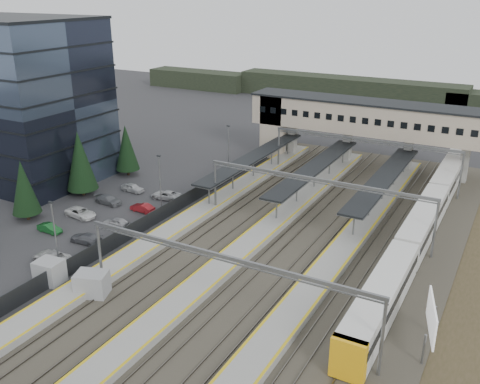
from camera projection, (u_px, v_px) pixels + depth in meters
The scene contains 13 objects.
ground at pixel (166, 258), 59.70m from camera, with size 220.00×220.00×0.00m, color #2B2B2D.
office_building at pixel (16, 100), 81.25m from camera, with size 24.30×18.30×24.30m.
car_park at pixel (35, 250), 60.08m from camera, with size 10.62×44.71×1.29m.
lampposts at pixel (115, 205), 62.74m from camera, with size 0.50×53.25×8.07m.
fence at pixel (147, 222), 66.34m from camera, with size 0.08×90.00×2.00m.
relay_cabin_near at pixel (92, 285), 51.91m from camera, with size 3.61×3.14×2.53m.
relay_cabin_far at pixel (50, 272), 54.38m from camera, with size 2.86×2.46×2.43m.
rail_corridor at pixel (261, 256), 59.50m from camera, with size 34.00×90.00×0.92m.
canopies at pixel (315, 167), 77.25m from camera, with size 23.10×30.00×3.28m.
footbridge at pixel (353, 119), 87.77m from camera, with size 40.40×6.40×11.20m.
gantries at pixel (276, 220), 54.62m from camera, with size 28.40×62.28×7.17m.
train at pixel (423, 224), 63.50m from camera, with size 2.77×57.76×3.48m.
billboard at pixel (431, 319), 43.49m from camera, with size 1.59×5.35×4.59m.
Camera 1 is at (32.70, -42.57, 28.35)m, focal length 40.00 mm.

